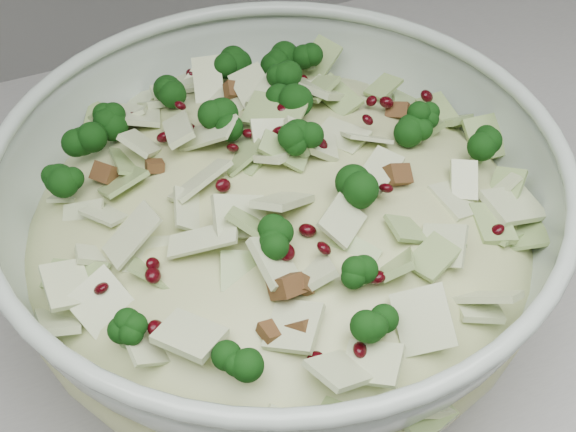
{
  "coord_description": "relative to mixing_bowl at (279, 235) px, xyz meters",
  "views": [
    {
      "loc": [
        -0.71,
        1.26,
        1.38
      ],
      "look_at": [
        -0.57,
        1.59,
        1.01
      ],
      "focal_mm": 50.0,
      "sensor_mm": 36.0,
      "label": 1
    }
  ],
  "objects": [
    {
      "name": "mixing_bowl",
      "position": [
        0.0,
        0.0,
        0.0
      ],
      "size": [
        0.37,
        0.37,
        0.15
      ],
      "rotation": [
        0.0,
        0.0,
        -0.0
      ],
      "color": "#ADBFB0",
      "rests_on": "counter"
    },
    {
      "name": "salad",
      "position": [
        0.0,
        0.0,
        0.02
      ],
      "size": [
        0.37,
        0.37,
        0.15
      ],
      "rotation": [
        0.0,
        0.0,
        -0.06
      ],
      "color": "#C5CE8D",
      "rests_on": "mixing_bowl"
    }
  ]
}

